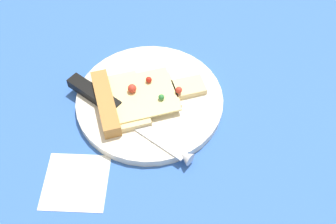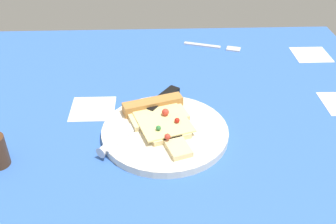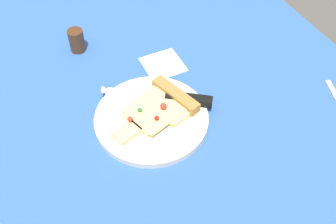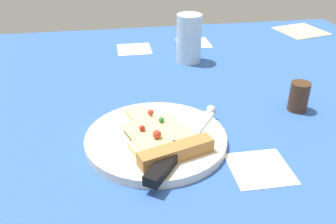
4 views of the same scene
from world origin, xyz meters
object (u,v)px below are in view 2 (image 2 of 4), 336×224
Objects in this scene: plate at (165,132)px; knife at (149,112)px; fork at (215,46)px; pizza_slice at (160,118)px.

knife is (-5.06, -2.92, 1.33)cm from plate.
fork is (-38.15, 14.72, -0.33)cm from plate.
knife is at bearing -9.29° from fork.
pizza_slice is at bearing -161.86° from plate.
knife is at bearing -69.11° from pizza_slice.
pizza_slice is at bearing 164.62° from knife.
knife is 1.38× the size of fork.
plate is 1.24× the size of pizza_slice.
knife is 37.54cm from fork.
pizza_slice is (-2.47, -0.81, 1.52)cm from plate.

